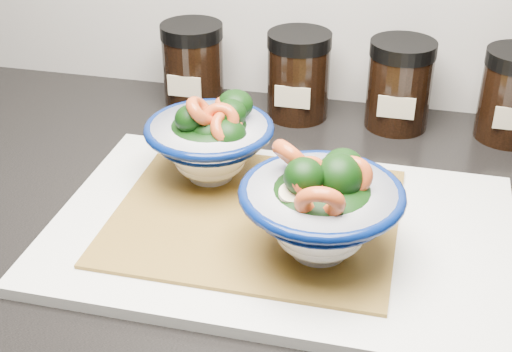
% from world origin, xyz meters
% --- Properties ---
extents(countertop, '(3.50, 0.60, 0.04)m').
position_xyz_m(countertop, '(0.00, 1.45, 0.88)').
color(countertop, black).
rests_on(countertop, cabinet).
extents(cutting_board, '(0.45, 0.30, 0.01)m').
position_xyz_m(cutting_board, '(-0.08, 1.41, 0.91)').
color(cutting_board, silver).
rests_on(cutting_board, countertop).
extents(bamboo_mat, '(0.28, 0.24, 0.00)m').
position_xyz_m(bamboo_mat, '(-0.11, 1.42, 0.91)').
color(bamboo_mat, '#A37C31').
rests_on(bamboo_mat, cutting_board).
extents(bowl_left, '(0.14, 0.14, 0.11)m').
position_xyz_m(bowl_left, '(-0.18, 1.48, 0.96)').
color(bowl_left, white).
rests_on(bowl_left, bamboo_mat).
extents(bowl_right, '(0.15, 0.15, 0.12)m').
position_xyz_m(bowl_right, '(-0.04, 1.38, 0.96)').
color(bowl_right, white).
rests_on(bowl_right, bamboo_mat).
extents(spice_jar_a, '(0.08, 0.08, 0.11)m').
position_xyz_m(spice_jar_a, '(-0.26, 1.69, 0.96)').
color(spice_jar_a, black).
rests_on(spice_jar_a, countertop).
extents(spice_jar_b, '(0.08, 0.08, 0.11)m').
position_xyz_m(spice_jar_b, '(-0.12, 1.69, 0.96)').
color(spice_jar_b, black).
rests_on(spice_jar_b, countertop).
extents(spice_jar_c, '(0.08, 0.08, 0.11)m').
position_xyz_m(spice_jar_c, '(0.01, 1.69, 0.96)').
color(spice_jar_c, black).
rests_on(spice_jar_c, countertop).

